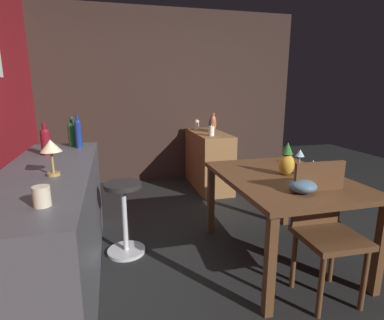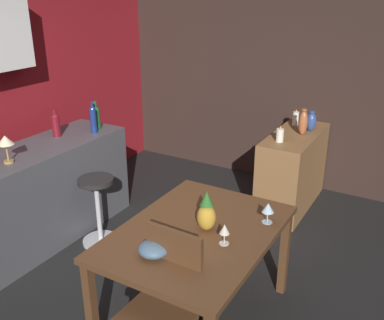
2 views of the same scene
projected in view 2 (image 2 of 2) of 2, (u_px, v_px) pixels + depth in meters
The scene contains 19 objects.
ground_plane at pixel (168, 293), 3.41m from camera, with size 9.00×9.00×0.00m, color black.
wall_side_right at pixel (263, 72), 5.11m from camera, with size 0.10×4.40×2.60m, color #33231E.
dining_table at pixel (197, 241), 2.90m from camera, with size 1.30×0.95×0.74m.
kitchen_counter at pixel (28, 201), 3.89m from camera, with size 2.10×0.60×0.90m, color #4C4C51.
sideboard_cabinet at pixel (292, 170), 4.64m from camera, with size 1.10×0.44×0.82m, color olive.
chair_near_window at pixel (164, 302), 2.54m from camera, with size 0.41×0.41×0.95m.
bar_stool at pixel (98, 209), 3.95m from camera, with size 0.34×0.34×0.66m.
wine_glass_left at pixel (268, 208), 2.93m from camera, with size 0.08×0.08×0.15m.
wine_glass_right at pixel (225, 230), 2.68m from camera, with size 0.07×0.07×0.14m.
pineapple_centerpiece at pixel (206, 213), 2.84m from camera, with size 0.13×0.13×0.28m.
fruit_bowl at pixel (154, 249), 2.59m from camera, with size 0.19×0.19×0.09m, color slate.
wine_bottle_ruby at pixel (56, 124), 4.11m from camera, with size 0.08×0.08×0.26m.
wine_bottle_green at pixel (96, 117), 4.33m from camera, with size 0.08×0.08×0.28m.
wine_bottle_cobalt at pixel (93, 119), 4.21m from camera, with size 0.06×0.06×0.32m.
counter_lamp at pixel (5, 142), 3.47m from camera, with size 0.13×0.13×0.23m.
pillar_candle_tall at pixel (280, 135), 4.23m from camera, with size 0.07×0.07×0.16m.
pillar_candle_short at pixel (296, 118), 4.73m from camera, with size 0.07×0.07×0.18m.
vase_ceramic_blue at pixel (311, 122), 4.53m from camera, with size 0.11×0.11×0.22m.
vase_copper at pixel (303, 123), 4.41m from camera, with size 0.09×0.09×0.27m.
Camera 2 is at (-2.30, -1.55, 2.24)m, focal length 40.64 mm.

